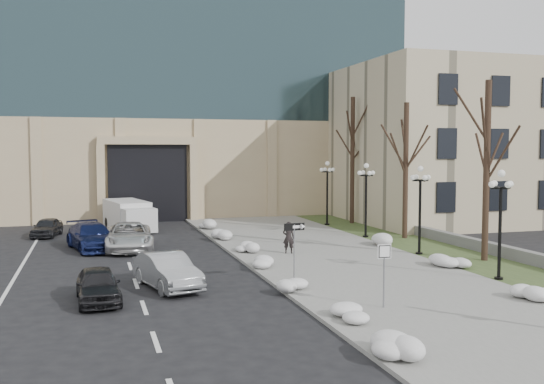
{
  "coord_description": "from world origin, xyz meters",
  "views": [
    {
      "loc": [
        -8.21,
        -15.54,
        5.6
      ],
      "look_at": [
        0.39,
        13.17,
        3.5
      ],
      "focal_mm": 40.0,
      "sensor_mm": 36.0,
      "label": 1
    }
  ],
  "objects_px": {
    "car_c": "(92,237)",
    "one_way_sign": "(298,234)",
    "car_a": "(98,285)",
    "lamppost_c": "(366,190)",
    "lamppost_a": "(500,210)",
    "lamppost_d": "(327,184)",
    "pedestrian": "(289,237)",
    "car_b": "(167,271)",
    "box_truck": "(129,216)",
    "car_d": "(129,236)",
    "lamppost_b": "(420,198)",
    "car_e": "(47,227)",
    "keep_sign": "(384,262)"
  },
  "relations": [
    {
      "from": "pedestrian",
      "to": "lamppost_b",
      "type": "height_order",
      "value": "lamppost_b"
    },
    {
      "from": "car_b",
      "to": "lamppost_d",
      "type": "relative_size",
      "value": 0.91
    },
    {
      "from": "car_d",
      "to": "box_truck",
      "type": "xyz_separation_m",
      "value": [
        0.53,
        8.85,
        0.21
      ]
    },
    {
      "from": "car_d",
      "to": "box_truck",
      "type": "relative_size",
      "value": 0.83
    },
    {
      "from": "lamppost_d",
      "to": "keep_sign",
      "type": "bearing_deg",
      "value": -107.05
    },
    {
      "from": "car_e",
      "to": "lamppost_c",
      "type": "bearing_deg",
      "value": -7.86
    },
    {
      "from": "car_a",
      "to": "lamppost_c",
      "type": "distance_m",
      "value": 20.26
    },
    {
      "from": "box_truck",
      "to": "lamppost_b",
      "type": "xyz_separation_m",
      "value": [
        14.01,
        -15.24,
        2.1
      ]
    },
    {
      "from": "one_way_sign",
      "to": "lamppost_c",
      "type": "height_order",
      "value": "lamppost_c"
    },
    {
      "from": "car_e",
      "to": "lamppost_b",
      "type": "distance_m",
      "value": 23.54
    },
    {
      "from": "car_a",
      "to": "lamppost_d",
      "type": "distance_m",
      "value": 24.59
    },
    {
      "from": "car_b",
      "to": "lamppost_a",
      "type": "xyz_separation_m",
      "value": [
        13.64,
        -2.8,
        2.36
      ]
    },
    {
      "from": "car_d",
      "to": "car_b",
      "type": "bearing_deg",
      "value": -82.24
    },
    {
      "from": "car_d",
      "to": "keep_sign",
      "type": "xyz_separation_m",
      "value": [
        7.71,
        -15.7,
        0.96
      ]
    },
    {
      "from": "car_a",
      "to": "one_way_sign",
      "type": "xyz_separation_m",
      "value": [
        8.04,
        0.81,
        1.47
      ]
    },
    {
      "from": "car_e",
      "to": "box_truck",
      "type": "height_order",
      "value": "box_truck"
    },
    {
      "from": "lamppost_a",
      "to": "lamppost_b",
      "type": "relative_size",
      "value": 1.0
    },
    {
      "from": "one_way_sign",
      "to": "lamppost_a",
      "type": "xyz_separation_m",
      "value": [
        8.3,
        -2.09,
        0.97
      ]
    },
    {
      "from": "car_c",
      "to": "lamppost_b",
      "type": "bearing_deg",
      "value": -36.43
    },
    {
      "from": "car_c",
      "to": "lamppost_b",
      "type": "relative_size",
      "value": 1.07
    },
    {
      "from": "pedestrian",
      "to": "lamppost_c",
      "type": "height_order",
      "value": "lamppost_c"
    },
    {
      "from": "car_e",
      "to": "lamppost_b",
      "type": "bearing_deg",
      "value": -23.06
    },
    {
      "from": "car_d",
      "to": "lamppost_d",
      "type": "height_order",
      "value": "lamppost_d"
    },
    {
      "from": "pedestrian",
      "to": "box_truck",
      "type": "height_order",
      "value": "box_truck"
    },
    {
      "from": "car_a",
      "to": "car_d",
      "type": "height_order",
      "value": "car_d"
    },
    {
      "from": "car_c",
      "to": "car_e",
      "type": "xyz_separation_m",
      "value": [
        -2.77,
        6.19,
        -0.13
      ]
    },
    {
      "from": "lamppost_a",
      "to": "lamppost_c",
      "type": "height_order",
      "value": "same"
    },
    {
      "from": "car_d",
      "to": "box_truck",
      "type": "bearing_deg",
      "value": 89.18
    },
    {
      "from": "lamppost_d",
      "to": "pedestrian",
      "type": "bearing_deg",
      "value": -121.08
    },
    {
      "from": "car_d",
      "to": "lamppost_d",
      "type": "bearing_deg",
      "value": 27.06
    },
    {
      "from": "pedestrian",
      "to": "car_c",
      "type": "bearing_deg",
      "value": -6.03
    },
    {
      "from": "car_a",
      "to": "lamppost_b",
      "type": "height_order",
      "value": "lamppost_b"
    },
    {
      "from": "car_a",
      "to": "car_d",
      "type": "bearing_deg",
      "value": 78.22
    },
    {
      "from": "car_d",
      "to": "keep_sign",
      "type": "distance_m",
      "value": 17.52
    },
    {
      "from": "one_way_sign",
      "to": "lamppost_a",
      "type": "relative_size",
      "value": 0.54
    },
    {
      "from": "one_way_sign",
      "to": "lamppost_d",
      "type": "relative_size",
      "value": 0.54
    },
    {
      "from": "box_truck",
      "to": "keep_sign",
      "type": "height_order",
      "value": "keep_sign"
    },
    {
      "from": "car_c",
      "to": "keep_sign",
      "type": "xyz_separation_m",
      "value": [
        9.69,
        -16.36,
        0.98
      ]
    },
    {
      "from": "car_c",
      "to": "car_d",
      "type": "bearing_deg",
      "value": -31.77
    },
    {
      "from": "keep_sign",
      "to": "lamppost_a",
      "type": "xyz_separation_m",
      "value": [
        6.84,
        2.81,
        1.36
      ]
    },
    {
      "from": "car_c",
      "to": "one_way_sign",
      "type": "bearing_deg",
      "value": -67.66
    },
    {
      "from": "car_a",
      "to": "lamppost_c",
      "type": "relative_size",
      "value": 0.79
    },
    {
      "from": "car_d",
      "to": "lamppost_a",
      "type": "relative_size",
      "value": 1.15
    },
    {
      "from": "car_e",
      "to": "lamppost_d",
      "type": "height_order",
      "value": "lamppost_d"
    },
    {
      "from": "one_way_sign",
      "to": "lamppost_a",
      "type": "bearing_deg",
      "value": -18.45
    },
    {
      "from": "one_way_sign",
      "to": "lamppost_c",
      "type": "xyz_separation_m",
      "value": [
        8.3,
        10.91,
        0.97
      ]
    },
    {
      "from": "car_a",
      "to": "car_e",
      "type": "bearing_deg",
      "value": 96.12
    },
    {
      "from": "keep_sign",
      "to": "car_d",
      "type": "bearing_deg",
      "value": 118.4
    },
    {
      "from": "car_b",
      "to": "car_e",
      "type": "relative_size",
      "value": 1.22
    },
    {
      "from": "pedestrian",
      "to": "lamppost_a",
      "type": "distance_m",
      "value": 11.03
    }
  ]
}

